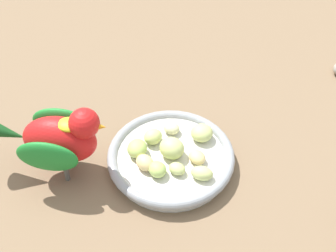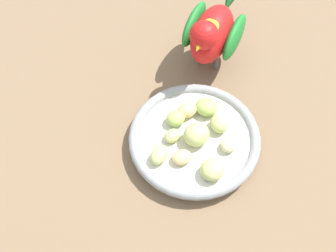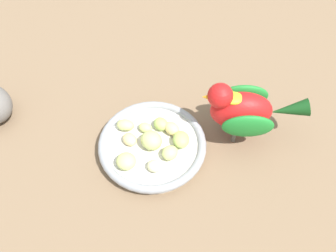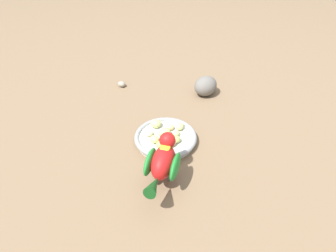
{
  "view_description": "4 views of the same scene",
  "coord_description": "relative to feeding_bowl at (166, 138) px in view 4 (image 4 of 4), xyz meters",
  "views": [
    {
      "loc": [
        -0.22,
        0.39,
        0.55
      ],
      "look_at": [
        0.02,
        -0.04,
        0.05
      ],
      "focal_mm": 51.08,
      "sensor_mm": 36.0,
      "label": 1
    },
    {
      "loc": [
        -0.26,
        -0.23,
        0.61
      ],
      "look_at": [
        -0.03,
        0.01,
        0.06
      ],
      "focal_mm": 51.84,
      "sensor_mm": 36.0,
      "label": 2
    },
    {
      "loc": [
        0.15,
        -0.32,
        0.54
      ],
      "look_at": [
        0.02,
        0.0,
        0.06
      ],
      "focal_mm": 38.91,
      "sensor_mm": 36.0,
      "label": 3
    },
    {
      "loc": [
        0.51,
        0.38,
        0.57
      ],
      "look_at": [
        -0.01,
        -0.01,
        0.05
      ],
      "focal_mm": 30.34,
      "sensor_mm": 36.0,
      "label": 4
    }
  ],
  "objects": [
    {
      "name": "ground_plane",
      "position": [
        0.0,
        0.01,
        -0.01
      ],
      "size": [
        4.0,
        4.0,
        0.0
      ],
      "primitive_type": "plane",
      "color": "#7A6047"
    },
    {
      "name": "feeding_bowl",
      "position": [
        0.0,
        0.0,
        0.0
      ],
      "size": [
        0.19,
        0.19,
        0.03
      ],
      "color": "beige",
      "rests_on": "ground_plane"
    },
    {
      "name": "apple_piece_0",
      "position": [
        -0.0,
        0.04,
        0.01
      ],
      "size": [
        0.03,
        0.03,
        0.02
      ],
      "primitive_type": "ellipsoid",
      "rotation": [
        0.0,
        0.0,
        2.7
      ],
      "color": "#B2CC66",
      "rests_on": "feeding_bowl"
    },
    {
      "name": "apple_piece_1",
      "position": [
        0.0,
        -0.0,
        0.02
      ],
      "size": [
        0.04,
        0.04,
        0.03
      ],
      "primitive_type": "ellipsoid",
      "rotation": [
        0.0,
        0.0,
        6.09
      ],
      "color": "#C6D17A",
      "rests_on": "feeding_bowl"
    },
    {
      "name": "apple_piece_2",
      "position": [
        0.03,
        -0.04,
        0.01
      ],
      "size": [
        0.03,
        0.02,
        0.02
      ],
      "primitive_type": "ellipsoid",
      "rotation": [
        0.0,
        0.0,
        0.05
      ],
      "color": "beige",
      "rests_on": "feeding_bowl"
    },
    {
      "name": "apple_piece_3",
      "position": [
        0.02,
        0.04,
        0.01
      ],
      "size": [
        0.04,
        0.03,
        0.02
      ],
      "primitive_type": "ellipsoid",
      "rotation": [
        0.0,
        0.0,
        2.77
      ],
      "color": "#E5C67F",
      "rests_on": "feeding_bowl"
    },
    {
      "name": "apple_piece_4",
      "position": [
        -0.05,
        0.01,
        0.01
      ],
      "size": [
        0.04,
        0.03,
        0.02
      ],
      "primitive_type": "ellipsoid",
      "rotation": [
        0.0,
        0.0,
        0.25
      ],
      "color": "#C6D17A",
      "rests_on": "feeding_bowl"
    },
    {
      "name": "apple_piece_5",
      "position": [
        0.04,
        -0.01,
        0.02
      ],
      "size": [
        0.03,
        0.04,
        0.02
      ],
      "primitive_type": "ellipsoid",
      "rotation": [
        0.0,
        0.0,
        1.21
      ],
      "color": "#C6D17A",
      "rests_on": "feeding_bowl"
    },
    {
      "name": "apple_piece_6",
      "position": [
        -0.03,
        -0.01,
        0.01
      ],
      "size": [
        0.03,
        0.03,
        0.02
      ],
      "primitive_type": "ellipsoid",
      "rotation": [
        0.0,
        0.0,
        5.87
      ],
      "color": "#E5C67F",
      "rests_on": "feeding_bowl"
    },
    {
      "name": "apple_piece_7",
      "position": [
        -0.02,
        0.02,
        0.01
      ],
      "size": [
        0.02,
        0.02,
        0.02
      ],
      "primitive_type": "ellipsoid",
      "rotation": [
        0.0,
        0.0,
        3.14
      ],
      "color": "#C6D17A",
      "rests_on": "feeding_bowl"
    },
    {
      "name": "apple_piece_8",
      "position": [
        -0.02,
        -0.05,
        0.02
      ],
      "size": [
        0.04,
        0.04,
        0.02
      ],
      "primitive_type": "ellipsoid",
      "rotation": [
        0.0,
        0.0,
        3.45
      ],
      "color": "#C6D17A",
      "rests_on": "feeding_bowl"
    },
    {
      "name": "apple_piece_9",
      "position": [
        0.05,
        0.02,
        0.02
      ],
      "size": [
        0.04,
        0.04,
        0.02
      ],
      "primitive_type": "ellipsoid",
      "rotation": [
        0.0,
        0.0,
        5.09
      ],
      "color": "#B2CC66",
      "rests_on": "feeding_bowl"
    },
    {
      "name": "parrot",
      "position": [
        0.13,
        0.09,
        0.06
      ],
      "size": [
        0.18,
        0.11,
        0.13
      ],
      "rotation": [
        0.0,
        0.0,
        -2.77
      ],
      "color": "#59544C",
      "rests_on": "ground_plane"
    },
    {
      "name": "rock_large",
      "position": [
        -0.3,
        -0.04,
        0.02
      ],
      "size": [
        0.1,
        0.09,
        0.07
      ],
      "primitive_type": "ellipsoid",
      "rotation": [
        0.0,
        0.0,
        2.96
      ],
      "color": "slate",
      "rests_on": "ground_plane"
    },
    {
      "name": "pebble_0",
      "position": [
        -0.16,
        -0.33,
        -0.0
      ],
      "size": [
        0.03,
        0.03,
        0.02
      ],
      "primitive_type": "ellipsoid",
      "rotation": [
        0.0,
        0.0,
        1.56
      ],
      "color": "gray",
      "rests_on": "ground_plane"
    }
  ]
}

